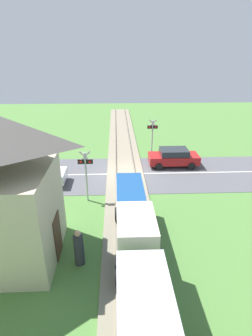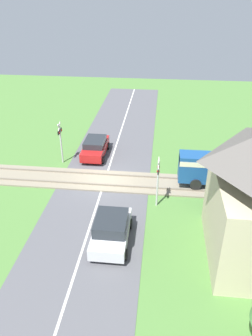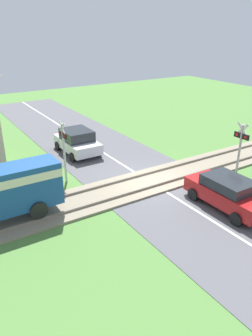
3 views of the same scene
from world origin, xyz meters
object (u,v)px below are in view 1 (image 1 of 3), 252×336
at_px(car_far_side, 38,174).
at_px(car_near_crossing, 173,157).
at_px(crossing_signal_west_approach, 152,133).
at_px(pedestrian_by_station, 79,249).
at_px(crossing_signal_east_approach, 86,170).

bearing_deg(car_far_side, car_near_crossing, -164.18).
height_order(car_near_crossing, car_far_side, car_far_side).
xyz_separation_m(car_near_crossing, crossing_signal_west_approach, (1.48, -2.35, 1.36)).
bearing_deg(crossing_signal_west_approach, pedestrian_by_station, 69.47).
distance_m(car_near_crossing, crossing_signal_west_approach, 3.09).
bearing_deg(crossing_signal_west_approach, car_near_crossing, 122.22).
height_order(car_near_crossing, crossing_signal_east_approach, crossing_signal_east_approach).
bearing_deg(car_near_crossing, car_far_side, 15.82).
relative_size(crossing_signal_west_approach, pedestrian_by_station, 1.90).
bearing_deg(crossing_signal_east_approach, car_far_side, -32.70).
xyz_separation_m(crossing_signal_west_approach, crossing_signal_east_approach, (5.03, 7.58, 0.00)).
bearing_deg(pedestrian_by_station, crossing_signal_west_approach, -110.53).
xyz_separation_m(car_near_crossing, pedestrian_by_station, (6.34, 10.64, 0.03)).
height_order(crossing_signal_west_approach, crossing_signal_east_approach, same).
bearing_deg(crossing_signal_west_approach, crossing_signal_east_approach, 56.45).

